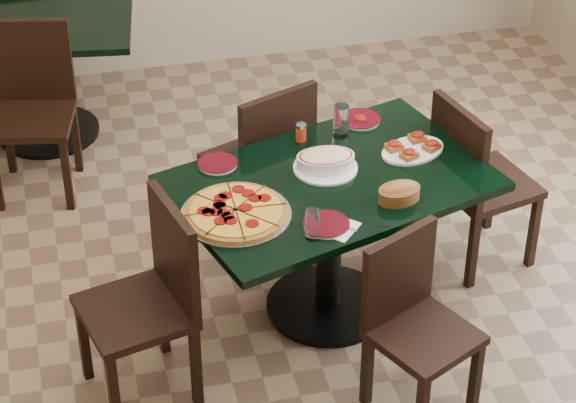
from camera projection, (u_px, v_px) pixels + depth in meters
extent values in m
plane|color=#856D4D|center=(277.00, 329.00, 5.32)|extent=(5.50, 5.50, 0.00)
cube|color=black|center=(331.00, 183.00, 5.04)|extent=(1.59, 1.26, 0.04)
cylinder|color=black|center=(329.00, 249.00, 5.25)|extent=(0.12, 0.12, 0.71)
cylinder|color=black|center=(328.00, 305.00, 5.44)|extent=(0.60, 0.60, 0.03)
cube|color=black|center=(34.00, 24.00, 6.36)|extent=(1.21, 0.95, 0.04)
cylinder|color=black|center=(42.00, 82.00, 6.58)|extent=(0.12, 0.12, 0.71)
cylinder|color=black|center=(49.00, 131.00, 6.77)|extent=(0.60, 0.60, 0.03)
cube|color=black|center=(256.00, 162.00, 5.69)|extent=(0.57, 0.57, 0.04)
cube|color=black|center=(278.00, 136.00, 5.42)|extent=(0.42, 0.20, 0.47)
cube|color=black|center=(266.00, 172.00, 6.04)|extent=(0.05, 0.05, 0.43)
cube|color=black|center=(307.00, 205.00, 5.79)|extent=(0.05, 0.05, 0.43)
cube|color=black|center=(207.00, 195.00, 5.86)|extent=(0.05, 0.05, 0.43)
cube|color=black|center=(247.00, 230.00, 5.61)|extent=(0.05, 0.05, 0.43)
cube|color=black|center=(425.00, 337.00, 4.69)|extent=(0.52, 0.52, 0.04)
cube|color=black|center=(398.00, 274.00, 4.67)|extent=(0.37, 0.21, 0.42)
cube|color=black|center=(367.00, 370.00, 4.82)|extent=(0.05, 0.05, 0.38)
cube|color=black|center=(476.00, 376.00, 4.79)|extent=(0.05, 0.05, 0.38)
cube|color=black|center=(421.00, 337.00, 5.00)|extent=(0.05, 0.05, 0.38)
cube|color=black|center=(486.00, 184.00, 5.54)|extent=(0.52, 0.52, 0.04)
cube|color=black|center=(458.00, 151.00, 5.33)|extent=(0.14, 0.43, 0.46)
cube|color=black|center=(533.00, 231.00, 5.61)|extent=(0.05, 0.05, 0.42)
cube|color=black|center=(473.00, 252.00, 5.47)|extent=(0.05, 0.05, 0.42)
cube|color=black|center=(490.00, 194.00, 5.88)|extent=(0.05, 0.05, 0.42)
cube|color=black|center=(431.00, 213.00, 5.74)|extent=(0.05, 0.05, 0.42)
cube|color=black|center=(135.00, 312.00, 4.74)|extent=(0.53, 0.53, 0.04)
cube|color=black|center=(174.00, 252.00, 4.67)|extent=(0.15, 0.43, 0.46)
cube|color=black|center=(84.00, 341.00, 4.94)|extent=(0.05, 0.05, 0.42)
cube|color=black|center=(162.00, 315.00, 5.08)|extent=(0.05, 0.05, 0.42)
cube|color=black|center=(114.00, 394.00, 4.67)|extent=(0.05, 0.05, 0.42)
cube|color=black|center=(196.00, 365.00, 4.81)|extent=(0.05, 0.05, 0.42)
cube|color=black|center=(31.00, 120.00, 6.03)|extent=(0.52, 0.52, 0.04)
cube|color=black|center=(31.00, 60.00, 6.05)|extent=(0.44, 0.13, 0.47)
cube|color=black|center=(8.00, 139.00, 6.32)|extent=(0.05, 0.05, 0.43)
cube|color=black|center=(67.00, 175.00, 6.02)|extent=(0.05, 0.05, 0.43)
cube|color=black|center=(76.00, 138.00, 6.33)|extent=(0.05, 0.05, 0.43)
cylinder|color=silver|center=(236.00, 215.00, 4.79)|extent=(0.48, 0.48, 0.01)
cylinder|color=#966120|center=(236.00, 212.00, 4.78)|extent=(0.44, 0.44, 0.02)
cylinder|color=gold|center=(236.00, 210.00, 4.78)|extent=(0.40, 0.40, 0.01)
cylinder|color=silver|center=(325.00, 168.00, 5.09)|extent=(0.29, 0.29, 0.01)
ellipsoid|color=beige|center=(326.00, 156.00, 5.05)|extent=(0.25, 0.17, 0.04)
ellipsoid|color=#965729|center=(399.00, 189.00, 4.86)|extent=(0.18, 0.11, 0.07)
cylinder|color=silver|center=(326.00, 225.00, 4.73)|extent=(0.20, 0.20, 0.01)
cylinder|color=#3A030B|center=(326.00, 223.00, 4.72)|extent=(0.20, 0.20, 0.00)
cylinder|color=silver|center=(360.00, 120.00, 5.44)|extent=(0.19, 0.19, 0.01)
cylinder|color=#3A030B|center=(360.00, 118.00, 5.44)|extent=(0.20, 0.20, 0.00)
ellipsoid|color=maroon|center=(360.00, 118.00, 5.43)|extent=(0.06, 0.06, 0.03)
cylinder|color=silver|center=(218.00, 164.00, 5.12)|extent=(0.18, 0.18, 0.01)
cylinder|color=#3A030B|center=(218.00, 163.00, 5.11)|extent=(0.18, 0.18, 0.00)
cube|color=white|center=(337.00, 227.00, 4.72)|extent=(0.22, 0.22, 0.00)
cube|color=silver|center=(341.00, 226.00, 4.72)|extent=(0.12, 0.11, 0.00)
cylinder|color=silver|center=(341.00, 121.00, 5.28)|extent=(0.08, 0.08, 0.16)
cylinder|color=silver|center=(312.00, 224.00, 4.63)|extent=(0.06, 0.06, 0.13)
cylinder|color=#B72E13|center=(301.00, 133.00, 5.27)|extent=(0.05, 0.05, 0.08)
cylinder|color=silver|center=(301.00, 126.00, 5.25)|extent=(0.05, 0.05, 0.01)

